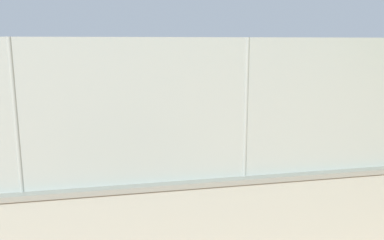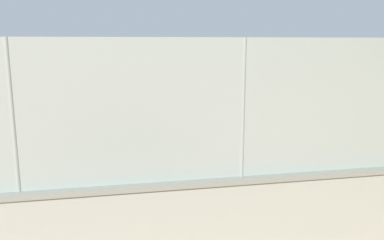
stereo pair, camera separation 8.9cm
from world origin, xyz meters
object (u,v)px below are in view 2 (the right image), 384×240
object	(u,v)px
player_near_wall_returning	(155,98)
courtside_bench	(184,197)
sports_ball	(148,119)
player_foreground_swinging	(198,105)

from	to	relation	value
player_near_wall_returning	courtside_bench	distance (m)	10.49
sports_ball	courtside_bench	size ratio (longest dim) A/B	0.13
player_near_wall_returning	sports_ball	distance (m)	1.10
sports_ball	courtside_bench	world-z (taller)	courtside_bench
sports_ball	courtside_bench	bearing A→B (deg)	89.67
player_near_wall_returning	sports_ball	xyz separation A→B (m)	(0.37, 0.52, -0.89)
courtside_bench	player_foreground_swinging	bearing A→B (deg)	-103.22
sports_ball	player_near_wall_returning	bearing A→B (deg)	-125.14
player_foreground_swinging	sports_ball	bearing A→B (deg)	-40.22
player_near_wall_returning	courtside_bench	xyz separation A→B (m)	(0.43, 10.47, -0.54)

